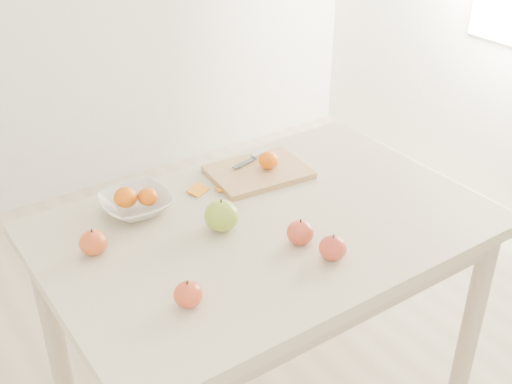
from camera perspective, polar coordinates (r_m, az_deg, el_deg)
table at (r=1.81m, az=0.90°, el=-5.27°), size 1.20×0.80×0.75m
cutting_board at (r=1.98m, az=0.23°, el=1.79°), size 0.31×0.24×0.02m
board_tangerine at (r=1.97m, az=1.11°, el=2.84°), size 0.06×0.06×0.05m
fruit_bowl at (r=1.82m, az=-10.59°, el=-1.05°), size 0.20×0.20×0.05m
bowl_tangerine_near at (r=1.81m, az=-11.51°, el=-0.47°), size 0.07×0.07×0.06m
bowl_tangerine_far at (r=1.81m, az=-9.60°, el=-0.41°), size 0.06×0.06×0.05m
orange_peel_a at (r=1.90m, az=-5.17°, el=0.05°), size 0.07×0.07×0.01m
orange_peel_b at (r=1.91m, az=-2.90°, el=0.24°), size 0.05×0.04×0.01m
paring_knife at (r=2.05m, az=0.18°, el=3.32°), size 0.17×0.06×0.01m
apple_green at (r=1.71m, az=-3.08°, el=-2.12°), size 0.09×0.09×0.08m
apple_red_c at (r=1.66m, az=3.95°, el=-3.62°), size 0.07×0.07×0.06m
apple_red_e at (r=1.61m, az=6.83°, el=-4.96°), size 0.07×0.07×0.06m
apple_red_a at (r=1.67m, az=-14.26°, el=-4.37°), size 0.07×0.07×0.06m
apple_red_d at (r=1.47m, az=-6.05°, el=-9.04°), size 0.07×0.07×0.06m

